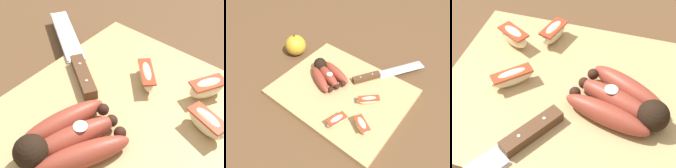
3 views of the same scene
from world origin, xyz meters
The scene contains 7 objects.
ground_plane centered at (0.00, 0.00, 0.00)m, with size 6.00×6.00×0.00m, color brown.
cutting_board centered at (0.01, 0.00, 0.01)m, with size 0.42×0.34×0.02m, color tan.
banana_bunch centered at (0.09, -0.01, 0.04)m, with size 0.16×0.14×0.05m.
chefs_knife centered at (-0.05, -0.14, 0.03)m, with size 0.17×0.25×0.02m.
apple_wedge_near centered at (-0.12, 0.08, 0.04)m, with size 0.07×0.05×0.03m.
apple_wedge_middle centered at (-0.06, 0.12, 0.04)m, with size 0.04×0.07×0.03m.
apple_wedge_far centered at (-0.08, -0.01, 0.04)m, with size 0.07×0.06×0.03m.
Camera 1 is at (0.24, 0.19, 0.38)m, focal length 48.74 mm.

